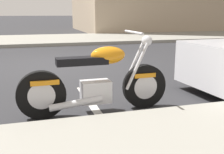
{
  "coord_description": "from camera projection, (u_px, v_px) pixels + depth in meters",
  "views": [
    {
      "loc": [
        -0.84,
        -7.39,
        1.36
      ],
      "look_at": [
        0.2,
        -3.88,
        0.51
      ],
      "focal_mm": 44.24,
      "sensor_mm": 36.0,
      "label": 1
    }
  ],
  "objects": [
    {
      "name": "parked_motorcycle",
      "position": [
        97.0,
        83.0,
        3.77
      ],
      "size": [
        2.09,
        0.62,
        1.12
      ],
      "rotation": [
        0.0,
        0.0,
        0.02
      ],
      "color": "black",
      "rests_on": "ground"
    },
    {
      "name": "ground_plane",
      "position": [
        64.0,
        64.0,
        7.45
      ],
      "size": [
        260.0,
        260.0,
        0.0
      ],
      "primitive_type": "plane",
      "color": "#28282B"
    },
    {
      "name": "parking_stall_stripe",
      "position": [
        93.0,
        106.0,
        4.1
      ],
      "size": [
        0.12,
        2.2,
        0.01
      ],
      "primitive_type": "cube",
      "color": "silver",
      "rests_on": "ground"
    }
  ]
}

